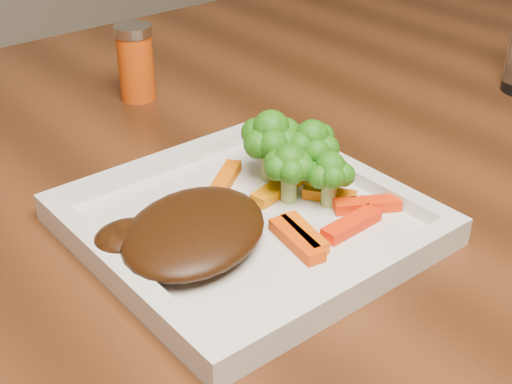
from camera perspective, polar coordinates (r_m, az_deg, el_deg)
dining_table at (r=1.02m, az=-0.90°, el=-14.74°), size 1.60×0.90×0.75m
plate at (r=0.63m, az=-0.71°, el=-2.74°), size 0.27×0.27×0.01m
steak at (r=0.58m, az=-4.99°, el=-3.11°), size 0.17×0.16×0.03m
broccoli_0 at (r=0.67m, az=1.20°, el=3.75°), size 0.08×0.08×0.07m
broccoli_1 at (r=0.67m, az=4.48°, el=3.34°), size 0.06×0.06×0.06m
broccoli_2 at (r=0.63m, az=5.93°, el=1.28°), size 0.07×0.07×0.06m
broccoli_3 at (r=0.64m, az=2.67°, el=1.71°), size 0.07×0.07×0.06m
carrot_0 at (r=0.61m, az=7.65°, el=-2.58°), size 0.06×0.02×0.01m
carrot_1 at (r=0.64m, az=8.88°, el=-1.00°), size 0.06×0.04×0.01m
carrot_2 at (r=0.59m, az=3.27°, el=-3.82°), size 0.03×0.07×0.01m
carrot_3 at (r=0.70m, az=4.09°, el=2.28°), size 0.06×0.03×0.01m
carrot_4 at (r=0.68m, az=-2.41°, el=1.15°), size 0.05×0.04×0.01m
carrot_5 at (r=0.65m, az=5.90°, el=-0.20°), size 0.04×0.05×0.01m
carrot_6 at (r=0.66m, az=1.81°, el=0.32°), size 0.07×0.03×0.01m
spice_shaker at (r=0.88m, az=-9.60°, el=10.16°), size 0.05×0.05×0.09m
carrot_7 at (r=0.60m, az=3.86°, el=-3.32°), size 0.03×0.06×0.01m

